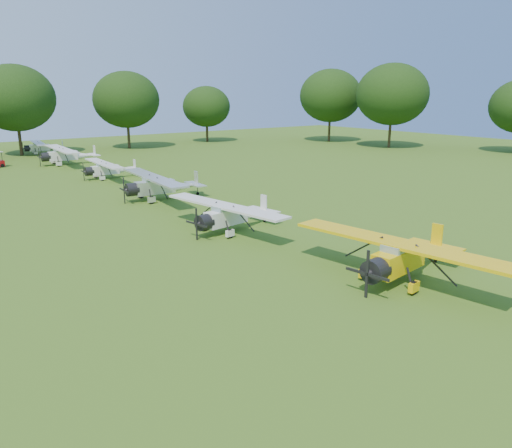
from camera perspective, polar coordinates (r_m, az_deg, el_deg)
The scene contains 8 objects.
ground at distance 30.25m, azimuth 2.32°, elevation -2.57°, with size 160.00×160.00×0.00m, color #345415.
tree_belt at distance 31.36m, azimuth 7.51°, elevation 12.87°, with size 137.36×130.27×14.52m.
aircraft_2 at distance 25.72m, azimuth 16.59°, elevation -3.29°, with size 7.28×11.54×2.27m.
aircraft_3 at distance 33.32m, azimuth -2.83°, elevation 1.22°, with size 6.61×10.47×2.06m.
aircraft_4 at distance 43.98m, azimuth -10.85°, elevation 4.47°, with size 7.11×11.33×2.23m.
aircraft_5 at distance 56.13m, azimuth -16.44°, elevation 6.14°, with size 5.98×9.51×1.88m.
aircraft_6 at distance 68.61m, azimuth -20.78°, elevation 7.49°, with size 7.29×11.59×2.29m.
aircraft_7 at distance 81.93m, azimuth -23.21°, elevation 8.14°, with size 5.96×9.48×1.86m.
Camera 1 is at (-18.18, -22.41, 9.10)m, focal length 35.00 mm.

